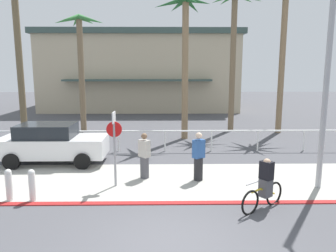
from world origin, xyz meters
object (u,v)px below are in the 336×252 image
(palm_tree_3, at_px, (185,38))
(palm_tree_5, at_px, (284,20))
(bollard_0, at_px, (32,185))
(car_white_1, at_px, (52,143))
(palm_tree_4, at_px, (234,27))
(bollard_2, at_px, (9,185))
(pedestrian_0, at_px, (198,158))
(stop_sign_bike_lane, at_px, (114,138))
(palm_tree_1, at_px, (16,23))
(pedestrian_1, at_px, (144,158))
(streetlight_curb, at_px, (332,58))
(cyclist_yellow_0, at_px, (265,185))
(palm_tree_2, at_px, (80,49))

(palm_tree_3, bearing_deg, palm_tree_5, 15.91)
(palm_tree_3, bearing_deg, bollard_0, -119.67)
(palm_tree_3, bearing_deg, car_white_1, -139.97)
(bollard_0, xyz_separation_m, palm_tree_4, (8.37, 11.42, 5.98))
(bollard_2, distance_m, pedestrian_0, 6.18)
(stop_sign_bike_lane, xyz_separation_m, bollard_2, (-3.03, -1.21, -1.16))
(stop_sign_bike_lane, relative_size, bollard_2, 2.56)
(pedestrian_0, bearing_deg, bollard_0, -161.11)
(bollard_2, height_order, palm_tree_5, palm_tree_5)
(bollard_0, distance_m, palm_tree_1, 11.67)
(palm_tree_4, xyz_separation_m, pedestrian_1, (-5.10, -9.36, -5.72))
(bollard_2, distance_m, streetlight_curb, 10.61)
(palm_tree_4, relative_size, pedestrian_1, 5.11)
(palm_tree_1, bearing_deg, cyclist_yellow_0, -42.08)
(bollard_2, relative_size, cyclist_yellow_0, 0.67)
(palm_tree_3, distance_m, palm_tree_4, 4.11)
(bollard_2, xyz_separation_m, palm_tree_3, (5.85, 8.98, 5.12))
(palm_tree_5, height_order, pedestrian_1, palm_tree_5)
(stop_sign_bike_lane, xyz_separation_m, palm_tree_4, (6.04, 10.18, 4.82))
(bollard_2, xyz_separation_m, palm_tree_4, (9.08, 11.38, 5.98))
(bollard_2, xyz_separation_m, palm_tree_1, (-3.35, 9.17, 5.91))
(bollard_2, height_order, car_white_1, car_white_1)
(car_white_1, xyz_separation_m, cyclist_yellow_0, (7.57, -4.71, -0.18))
(palm_tree_4, distance_m, cyclist_yellow_0, 13.46)
(stop_sign_bike_lane, bearing_deg, pedestrian_1, 40.74)
(pedestrian_0, xyz_separation_m, pedestrian_1, (-1.94, 0.28, -0.04))
(palm_tree_5, bearing_deg, palm_tree_3, -164.09)
(pedestrian_0, bearing_deg, palm_tree_4, 71.85)
(streetlight_curb, xyz_separation_m, cyclist_yellow_0, (-2.35, -1.40, -3.58))
(bollard_0, height_order, palm_tree_3, palm_tree_3)
(bollard_0, relative_size, streetlight_curb, 0.13)
(stop_sign_bike_lane, relative_size, palm_tree_2, 0.35)
(car_white_1, bearing_deg, pedestrian_1, -26.85)
(pedestrian_1, bearing_deg, palm_tree_4, 61.44)
(streetlight_curb, distance_m, palm_tree_1, 15.84)
(palm_tree_5, xyz_separation_m, cyclist_yellow_0, (-4.38, -11.38, -6.16))
(stop_sign_bike_lane, relative_size, bollard_0, 2.56)
(bollard_2, height_order, pedestrian_1, pedestrian_1)
(stop_sign_bike_lane, bearing_deg, palm_tree_3, 70.09)
(palm_tree_1, distance_m, palm_tree_3, 9.23)
(streetlight_curb, bearing_deg, palm_tree_5, 78.47)
(palm_tree_4, height_order, pedestrian_1, palm_tree_4)
(palm_tree_3, height_order, pedestrian_1, palm_tree_3)
(palm_tree_1, distance_m, car_white_1, 8.26)
(bollard_0, height_order, palm_tree_1, palm_tree_1)
(stop_sign_bike_lane, bearing_deg, palm_tree_2, 109.10)
(pedestrian_0, bearing_deg, stop_sign_bike_lane, -169.44)
(bollard_2, bearing_deg, streetlight_curb, 4.29)
(cyclist_yellow_0, bearing_deg, palm_tree_5, 68.94)
(palm_tree_1, relative_size, pedestrian_0, 5.13)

